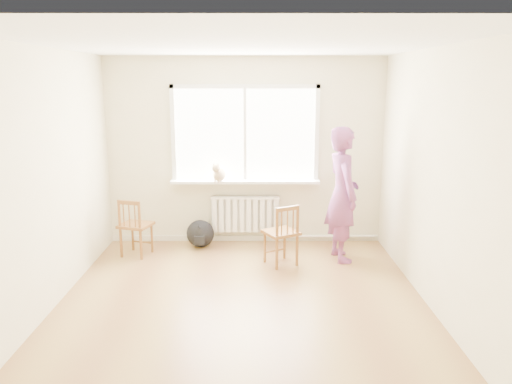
{
  "coord_description": "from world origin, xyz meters",
  "views": [
    {
      "loc": [
        0.13,
        -4.94,
        2.37
      ],
      "look_at": [
        0.15,
        1.2,
        0.98
      ],
      "focal_mm": 35.0,
      "sensor_mm": 36.0,
      "label": 1
    }
  ],
  "objects_px": {
    "cat": "(219,173)",
    "chair_right": "(283,235)",
    "person": "(342,194)",
    "chair_left": "(134,227)",
    "backpack": "(200,234)"
  },
  "relations": [
    {
      "from": "chair_left",
      "to": "person",
      "type": "distance_m",
      "value": 2.85
    },
    {
      "from": "cat",
      "to": "chair_left",
      "type": "bearing_deg",
      "value": -142.01
    },
    {
      "from": "chair_right",
      "to": "person",
      "type": "distance_m",
      "value": 0.96
    },
    {
      "from": "cat",
      "to": "chair_right",
      "type": "bearing_deg",
      "value": -28.17
    },
    {
      "from": "chair_right",
      "to": "cat",
      "type": "bearing_deg",
      "value": -71.9
    },
    {
      "from": "person",
      "to": "cat",
      "type": "xyz_separation_m",
      "value": [
        -1.67,
        0.59,
        0.17
      ]
    },
    {
      "from": "chair_left",
      "to": "chair_right",
      "type": "distance_m",
      "value": 2.04
    },
    {
      "from": "chair_left",
      "to": "chair_right",
      "type": "height_order",
      "value": "chair_right"
    },
    {
      "from": "chair_right",
      "to": "cat",
      "type": "xyz_separation_m",
      "value": [
        -0.87,
        0.83,
        0.66
      ]
    },
    {
      "from": "chair_right",
      "to": "person",
      "type": "height_order",
      "value": "person"
    },
    {
      "from": "chair_right",
      "to": "cat",
      "type": "relative_size",
      "value": 1.92
    },
    {
      "from": "chair_right",
      "to": "person",
      "type": "relative_size",
      "value": 0.46
    },
    {
      "from": "chair_right",
      "to": "person",
      "type": "xyz_separation_m",
      "value": [
        0.8,
        0.24,
        0.48
      ]
    },
    {
      "from": "chair_right",
      "to": "backpack",
      "type": "distance_m",
      "value": 1.37
    },
    {
      "from": "chair_right",
      "to": "person",
      "type": "bearing_deg",
      "value": 168.12
    }
  ]
}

